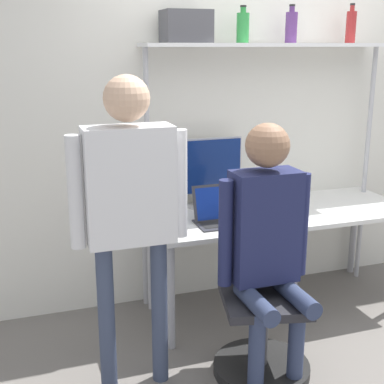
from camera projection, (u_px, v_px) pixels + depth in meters
name	position (u px, v px, depth m)	size (l,w,h in m)	color
ground_plane	(301.00, 330.00, 3.58)	(12.00, 12.00, 0.00)	slate
wall_back	(256.00, 114.00, 3.96)	(8.00, 0.06, 2.70)	silver
desk	(277.00, 219.00, 3.77)	(1.89, 0.76, 0.72)	silver
shelf_unit	(268.00, 82.00, 3.73)	(1.79, 0.29, 1.86)	white
monitor	(198.00, 169.00, 3.77)	(0.66, 0.17, 0.50)	#B7B7BC
laptop	(218.00, 213.00, 3.49)	(0.31, 0.25, 0.24)	#333338
cell_phone	(252.00, 220.00, 3.53)	(0.07, 0.15, 0.01)	black
office_chair	(261.00, 324.00, 3.09)	(0.56, 0.56, 0.94)	black
person_seated	(267.00, 232.00, 2.89)	(0.54, 0.48, 1.46)	#2D3856
person_standing	(130.00, 196.00, 2.73)	(0.62, 0.23, 1.71)	#38425B
bottle_green	(243.00, 27.00, 3.57)	(0.08, 0.08, 0.24)	#2D8C3F
bottle_purple	(291.00, 27.00, 3.68)	(0.08, 0.08, 0.25)	#593372
bottle_red	(351.00, 26.00, 3.83)	(0.07, 0.07, 0.27)	maroon
storage_box	(186.00, 26.00, 3.45)	(0.31, 0.23, 0.20)	#4C4C51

